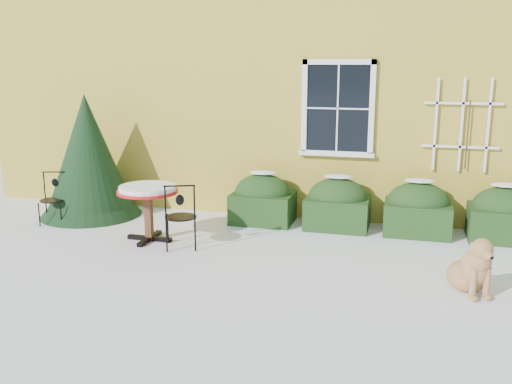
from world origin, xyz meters
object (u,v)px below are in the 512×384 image
(bistro_table, at_px, (148,195))
(patio_chair_far, at_px, (53,198))
(patio_chair_near, at_px, (181,216))
(evergreen_shrub, at_px, (89,167))
(dog, at_px, (473,269))

(bistro_table, height_order, patio_chair_far, patio_chair_far)
(patio_chair_near, bearing_deg, evergreen_shrub, -51.36)
(evergreen_shrub, bearing_deg, patio_chair_far, -118.07)
(evergreen_shrub, bearing_deg, bistro_table, -33.52)
(patio_chair_near, xyz_separation_m, patio_chair_far, (-2.67, 0.71, -0.06))
(patio_chair_far, distance_m, dog, 6.87)
(evergreen_shrub, xyz_separation_m, bistro_table, (1.70, -1.13, -0.15))
(patio_chair_near, height_order, dog, patio_chair_near)
(bistro_table, xyz_separation_m, patio_chair_far, (-2.04, 0.49, -0.29))
(bistro_table, relative_size, patio_chair_far, 1.07)
(patio_chair_near, xyz_separation_m, dog, (4.06, -0.68, -0.20))
(bistro_table, xyz_separation_m, dog, (4.69, -0.90, -0.43))
(dog, bearing_deg, evergreen_shrub, 137.98)
(bistro_table, bearing_deg, patio_chair_far, 166.45)
(patio_chair_far, relative_size, dog, 1.06)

